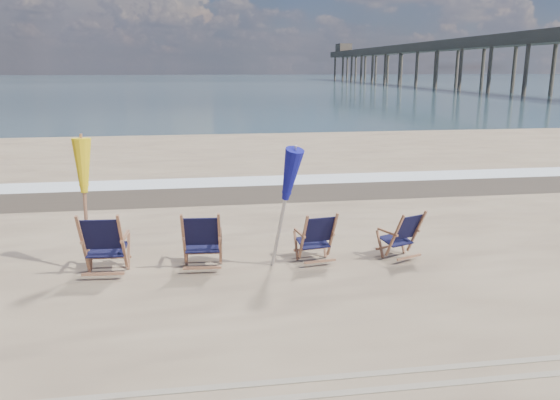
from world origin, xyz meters
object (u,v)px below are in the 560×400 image
(beach_chair_1, at_px, (220,241))
(umbrella_yellow, at_px, (82,173))
(beach_chair_0, at_px, (123,244))
(umbrella_blue, at_px, (282,176))
(fishing_pier, at_px, (453,58))
(beach_chair_3, at_px, (416,233))
(beach_chair_2, at_px, (332,237))

(beach_chair_1, distance_m, umbrella_yellow, 2.39)
(beach_chair_0, relative_size, umbrella_blue, 0.52)
(beach_chair_1, xyz_separation_m, fishing_pier, (39.15, 72.83, 4.14))
(beach_chair_3, bearing_deg, beach_chair_2, -21.44)
(beach_chair_2, relative_size, fishing_pier, 0.01)
(beach_chair_0, relative_size, beach_chair_1, 1.05)
(umbrella_yellow, relative_size, umbrella_blue, 1.03)
(beach_chair_0, height_order, fishing_pier, fishing_pier)
(beach_chair_3, xyz_separation_m, fishing_pier, (35.76, 72.73, 4.20))
(umbrella_yellow, height_order, umbrella_blue, umbrella_yellow)
(beach_chair_2, distance_m, beach_chair_3, 1.50)
(umbrella_yellow, bearing_deg, umbrella_blue, -6.97)
(beach_chair_1, bearing_deg, umbrella_yellow, -3.14)
(beach_chair_0, distance_m, beach_chair_1, 1.52)
(umbrella_blue, bearing_deg, beach_chair_1, 173.97)
(beach_chair_0, height_order, umbrella_yellow, umbrella_yellow)
(fishing_pier, bearing_deg, beach_chair_2, -117.11)
(beach_chair_2, xyz_separation_m, fishing_pier, (37.25, 72.75, 4.19))
(beach_chair_0, relative_size, fishing_pier, 0.01)
(beach_chair_2, relative_size, umbrella_yellow, 0.43)
(beach_chair_1, distance_m, beach_chair_2, 1.90)
(beach_chair_0, relative_size, beach_chair_2, 1.16)
(beach_chair_0, xyz_separation_m, beach_chair_2, (3.41, 0.12, -0.08))
(beach_chair_0, distance_m, fishing_pier, 83.55)
(beach_chair_1, height_order, umbrella_yellow, umbrella_yellow)
(beach_chair_2, height_order, umbrella_blue, umbrella_blue)
(beach_chair_1, xyz_separation_m, beach_chair_2, (1.89, 0.08, -0.05))
(beach_chair_0, relative_size, umbrella_yellow, 0.50)
(beach_chair_0, relative_size, beach_chair_3, 1.21)
(beach_chair_2, relative_size, beach_chair_3, 1.04)
(beach_chair_2, bearing_deg, beach_chair_0, -6.39)
(beach_chair_1, distance_m, beach_chair_3, 3.39)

